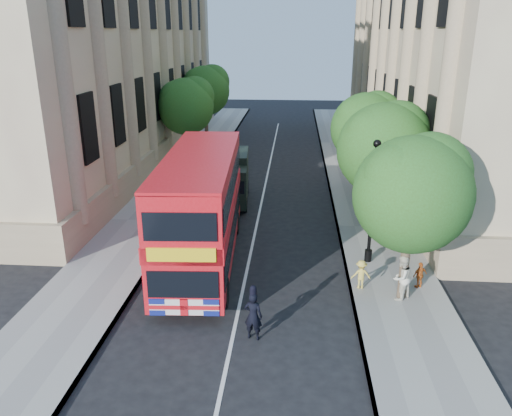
% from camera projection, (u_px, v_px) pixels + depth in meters
% --- Properties ---
extents(ground, '(120.00, 120.00, 0.00)m').
position_uv_depth(ground, '(232.00, 341.00, 15.72)').
color(ground, black).
rests_on(ground, ground).
extents(pavement_right, '(3.50, 80.00, 0.12)m').
position_uv_depth(pavement_right, '(372.00, 228.00, 24.67)').
color(pavement_right, gray).
rests_on(pavement_right, ground).
extents(pavement_left, '(3.50, 80.00, 0.12)m').
position_uv_depth(pavement_left, '(145.00, 221.00, 25.53)').
color(pavement_left, gray).
rests_on(pavement_left, ground).
extents(building_right, '(12.00, 38.00, 18.00)m').
position_uv_depth(building_right, '(472.00, 35.00, 34.27)').
color(building_right, tan).
rests_on(building_right, ground).
extents(building_left, '(12.00, 38.00, 18.00)m').
position_uv_depth(building_left, '(83.00, 35.00, 36.32)').
color(building_left, tan).
rests_on(building_left, ground).
extents(tree_right_near, '(4.00, 4.00, 6.08)m').
position_uv_depth(tree_right_near, '(414.00, 188.00, 16.72)').
color(tree_right_near, '#473828').
rests_on(tree_right_near, ground).
extents(tree_right_mid, '(4.20, 4.20, 6.37)m').
position_uv_depth(tree_right_mid, '(385.00, 145.00, 22.30)').
color(tree_right_mid, '#473828').
rests_on(tree_right_mid, ground).
extents(tree_right_far, '(4.00, 4.00, 6.15)m').
position_uv_depth(tree_right_far, '(367.00, 124.00, 27.99)').
color(tree_right_far, '#473828').
rests_on(tree_right_far, ground).
extents(tree_left_far, '(4.00, 4.00, 6.30)m').
position_uv_depth(tree_left_far, '(186.00, 103.00, 35.40)').
color(tree_left_far, '#473828').
rests_on(tree_left_far, ground).
extents(tree_left_back, '(4.20, 4.20, 6.65)m').
position_uv_depth(tree_left_back, '(206.00, 88.00, 42.84)').
color(tree_left_back, '#473828').
rests_on(tree_left_back, ground).
extents(lamp_post, '(0.32, 0.32, 5.16)m').
position_uv_depth(lamp_post, '(372.00, 207.00, 20.15)').
color(lamp_post, black).
rests_on(lamp_post, pavement_right).
extents(double_decker_bus, '(3.18, 10.01, 4.56)m').
position_uv_depth(double_decker_bus, '(201.00, 206.00, 20.21)').
color(double_decker_bus, red).
rests_on(double_decker_bus, ground).
extents(box_van, '(2.31, 5.00, 2.79)m').
position_uv_depth(box_van, '(230.00, 179.00, 28.14)').
color(box_van, black).
rests_on(box_van, ground).
extents(police_constable, '(0.66, 0.51, 1.61)m').
position_uv_depth(police_constable, '(253.00, 316.00, 15.59)').
color(police_constable, black).
rests_on(police_constable, ground).
extents(woman_pedestrian, '(1.03, 1.02, 1.68)m').
position_uv_depth(woman_pedestrian, '(401.00, 278.00, 17.70)').
color(woman_pedestrian, silver).
rests_on(woman_pedestrian, pavement_right).
extents(child_a, '(0.65, 0.50, 1.03)m').
position_uv_depth(child_a, '(420.00, 275.00, 18.60)').
color(child_a, '#C86323').
rests_on(child_a, pavement_right).
extents(child_b, '(0.76, 0.48, 1.12)m').
position_uv_depth(child_b, '(361.00, 274.00, 18.55)').
color(child_b, '#DFC54C').
rests_on(child_b, pavement_right).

